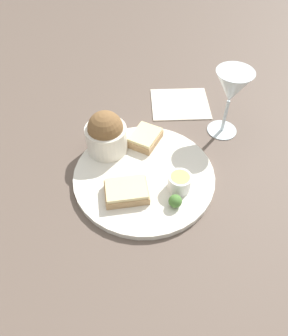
# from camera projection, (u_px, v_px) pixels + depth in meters

# --- Properties ---
(ground_plane) EXTENTS (4.00, 4.00, 0.00)m
(ground_plane) POSITION_uv_depth(u_px,v_px,m) (144.00, 178.00, 0.73)
(ground_plane) COLOR brown
(dinner_plate) EXTENTS (0.31, 0.31, 0.01)m
(dinner_plate) POSITION_uv_depth(u_px,v_px,m) (144.00, 176.00, 0.72)
(dinner_plate) COLOR silver
(dinner_plate) RESTS_ON ground_plane
(salad_bowl) EXTENTS (0.09, 0.09, 0.10)m
(salad_bowl) POSITION_uv_depth(u_px,v_px,m) (106.00, 134.00, 0.73)
(salad_bowl) COLOR silver
(salad_bowl) RESTS_ON dinner_plate
(sauce_ramekin) EXTENTS (0.05, 0.05, 0.04)m
(sauce_ramekin) POSITION_uv_depth(u_px,v_px,m) (180.00, 182.00, 0.67)
(sauce_ramekin) COLOR white
(sauce_ramekin) RESTS_ON dinner_plate
(cheese_toast_near) EXTENTS (0.11, 0.09, 0.03)m
(cheese_toast_near) POSITION_uv_depth(u_px,v_px,m) (126.00, 191.00, 0.67)
(cheese_toast_near) COLOR tan
(cheese_toast_near) RESTS_ON dinner_plate
(cheese_toast_far) EXTENTS (0.10, 0.09, 0.03)m
(cheese_toast_far) POSITION_uv_depth(u_px,v_px,m) (145.00, 138.00, 0.77)
(cheese_toast_far) COLOR tan
(cheese_toast_far) RESTS_ON dinner_plate
(wine_glass) EXTENTS (0.09, 0.09, 0.17)m
(wine_glass) POSITION_uv_depth(u_px,v_px,m) (232.00, 89.00, 0.73)
(wine_glass) COLOR silver
(wine_glass) RESTS_ON ground_plane
(garnish) EXTENTS (0.03, 0.03, 0.03)m
(garnish) POSITION_uv_depth(u_px,v_px,m) (175.00, 201.00, 0.65)
(garnish) COLOR #477533
(garnish) RESTS_ON dinner_plate
(napkin) EXTENTS (0.20, 0.19, 0.01)m
(napkin) POSITION_uv_depth(u_px,v_px,m) (180.00, 103.00, 0.89)
(napkin) COLOR beige
(napkin) RESTS_ON ground_plane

